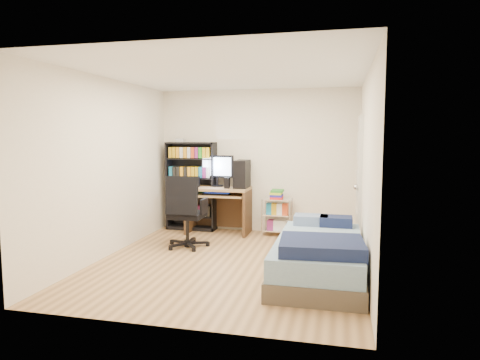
% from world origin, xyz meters
% --- Properties ---
extents(room, '(3.58, 4.08, 2.58)m').
position_xyz_m(room, '(0.00, 0.00, 1.25)').
color(room, tan).
rests_on(room, ground).
extents(media_shelf, '(0.89, 0.30, 1.65)m').
position_xyz_m(media_shelf, '(-1.17, 1.84, 0.81)').
color(media_shelf, black).
rests_on(media_shelf, room).
extents(computer_desk, '(1.07, 0.62, 1.35)m').
position_xyz_m(computer_desk, '(-0.51, 1.72, 0.73)').
color(computer_desk, '#AA8157').
rests_on(computer_desk, room).
extents(office_chair, '(0.68, 0.68, 1.11)m').
position_xyz_m(office_chair, '(-0.82, 0.61, 0.35)').
color(office_chair, black).
rests_on(office_chair, room).
extents(wire_cart, '(0.49, 0.36, 0.78)m').
position_xyz_m(wire_cart, '(0.41, 1.74, 0.51)').
color(wire_cart, white).
rests_on(wire_cart, room).
extents(bed, '(1.04, 2.08, 0.59)m').
position_xyz_m(bed, '(1.22, -0.29, 0.26)').
color(bed, '#4F443A').
rests_on(bed, room).
extents(door, '(0.12, 0.80, 2.00)m').
position_xyz_m(door, '(1.72, 1.35, 1.00)').
color(door, silver).
rests_on(door, room).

